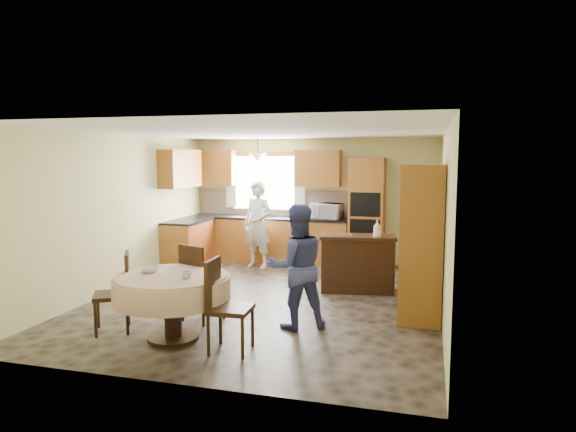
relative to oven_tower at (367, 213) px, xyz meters
The scene contains 36 objects.
floor 3.11m from the oven_tower, 113.15° to the right, with size 5.00×6.00×0.01m, color brown.
ceiling 3.26m from the oven_tower, 113.15° to the right, with size 5.00×6.00×0.01m, color white.
wall_back 1.21m from the oven_tower, 164.91° to the left, with size 5.00×0.02×2.50m, color #D3D087.
wall_front 5.81m from the oven_tower, 101.43° to the right, with size 5.00×0.02×2.50m, color #D3D087.
wall_left 4.54m from the oven_tower, 143.61° to the right, with size 0.02×6.00×2.50m, color #D3D087.
wall_right 3.02m from the oven_tower, 63.35° to the right, with size 0.02×6.00×2.50m, color #D3D087.
window 2.24m from the oven_tower, behind, with size 1.40×0.03×1.10m, color white.
curtain_left 2.97m from the oven_tower, behind, with size 0.22×0.02×1.15m, color white.
curtain_right 1.54m from the oven_tower, behind, with size 0.22×0.02×1.15m, color white.
base_cab_back 2.09m from the oven_tower, behind, with size 3.30×0.60×0.88m, color #AB762D.
counter_back 2.01m from the oven_tower, behind, with size 3.30×0.64×0.04m, color black.
base_cab_left 3.52m from the oven_tower, 165.12° to the right, with size 0.60×1.20×0.88m, color #AB762D.
counter_left 3.47m from the oven_tower, 165.12° to the right, with size 0.64×1.20×0.04m, color black.
backsplash 2.03m from the oven_tower, behind, with size 3.30×0.02×0.55m, color beige.
wall_cab_left 3.31m from the oven_tower, behind, with size 0.85×0.33×0.72m, color #AB672A.
wall_cab_right 1.32m from the oven_tower, behind, with size 0.90×0.33×0.72m, color #AB672A.
wall_cab_side 3.70m from the oven_tower, 165.67° to the right, with size 0.33×1.20×0.72m, color #AB672A.
oven_tower is the anchor object (origin of this frame).
oven_upper 0.37m from the oven_tower, 90.00° to the right, with size 0.56×0.01×0.45m, color black.
oven_lower 0.44m from the oven_tower, 90.00° to the right, with size 0.56×0.01×0.45m, color black.
pendant 2.40m from the oven_tower, behind, with size 0.36×0.36×0.18m, color beige.
sideboard 1.98m from the oven_tower, 87.55° to the right, with size 1.19×0.49×0.85m, color #38230F.
space_heater 2.30m from the oven_tower, 60.88° to the right, with size 0.37×0.26×0.50m, color black.
cupboard 3.12m from the oven_tower, 69.96° to the right, with size 0.53×1.07×2.04m, color #AB762D.
dining_table 4.94m from the oven_tower, 110.39° to the right, with size 1.35×1.35×0.77m.
chair_left 5.19m from the oven_tower, 118.88° to the right, with size 0.58×0.58×0.97m.
chair_back 4.31m from the oven_tower, 113.44° to the right, with size 0.57×0.57×1.02m.
chair_right 4.91m from the oven_tower, 101.78° to the right, with size 0.47×0.47×1.03m.
framed_picture 2.51m from the oven_tower, 57.13° to the right, with size 0.06×0.51×0.43m.
microwave 0.78m from the oven_tower, behind, with size 0.57×0.39×0.31m, color silver.
person_sink 2.12m from the oven_tower, 163.50° to the right, with size 0.61×0.40×1.66m, color silver.
person_dining 3.84m from the oven_tower, 96.24° to the right, with size 0.76×0.59×1.56m, color #3D4385.
bowl_sideboard 1.89m from the oven_tower, 94.38° to the right, with size 0.24×0.24×0.06m, color #B2B2B2.
bottle_sideboard 1.91m from the oven_tower, 78.56° to the right, with size 0.12×0.12×0.31m, color silver.
cup_table 4.95m from the oven_tower, 107.27° to the right, with size 0.11×0.11×0.09m, color #B2B2B2.
bowl_table 4.99m from the oven_tower, 114.04° to the right, with size 0.20×0.20×0.06m, color #B2B2B2.
Camera 1 is at (2.29, -7.19, 2.14)m, focal length 32.00 mm.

